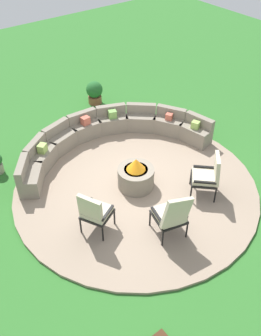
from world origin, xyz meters
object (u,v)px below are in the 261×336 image
at_px(lounge_chair_front_right, 172,215).
at_px(potted_plant_0, 95,92).
at_px(lounge_chair_back_left, 209,175).
at_px(fire_pit, 136,175).
at_px(curved_stone_bench, 107,136).
at_px(lounge_chair_front_left, 94,211).

height_order(lounge_chair_front_right, potted_plant_0, lounge_chair_front_right).
bearing_deg(lounge_chair_back_left, fire_pit, 87.63).
xyz_separation_m(fire_pit, curved_stone_bench, (0.39, 1.70, -0.01)).
height_order(fire_pit, curved_stone_bench, fire_pit).
relative_size(fire_pit, lounge_chair_front_left, 0.76).
bearing_deg(lounge_chair_back_left, lounge_chair_front_left, 121.75).
relative_size(curved_stone_bench, lounge_chair_back_left, 4.71).
distance_m(fire_pit, curved_stone_bench, 1.75).
height_order(curved_stone_bench, lounge_chair_back_left, lounge_chair_back_left).
xyz_separation_m(lounge_chair_front_left, lounge_chair_back_left, (2.57, -0.57, -0.01)).
distance_m(curved_stone_bench, potted_plant_0, 2.39).
height_order(lounge_chair_front_left, lounge_chair_back_left, lounge_chair_front_left).
xyz_separation_m(lounge_chair_front_right, lounge_chair_back_left, (1.44, 0.41, -0.02)).
relative_size(lounge_chair_front_right, potted_plant_0, 1.62).
xyz_separation_m(fire_pit, potted_plant_0, (1.41, 3.86, 0.02)).
height_order(fire_pit, potted_plant_0, fire_pit).
height_order(lounge_chair_front_left, potted_plant_0, lounge_chair_front_left).
relative_size(fire_pit, potted_plant_0, 1.17).
distance_m(curved_stone_bench, lounge_chair_front_right, 3.36).
bearing_deg(potted_plant_0, lounge_chair_front_left, -122.94).
xyz_separation_m(fire_pit, lounge_chair_back_left, (1.09, -1.15, 0.24)).
distance_m(lounge_chair_back_left, potted_plant_0, 5.03).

